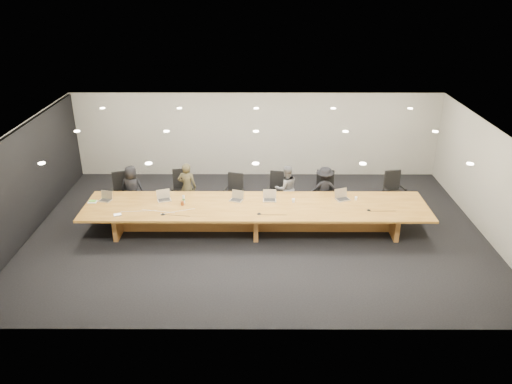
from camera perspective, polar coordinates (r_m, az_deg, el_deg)
ground at (r=13.41m, az=-0.00°, el=-4.43°), size 12.00×12.00×0.00m
back_wall at (r=16.55m, az=0.04°, el=6.54°), size 12.00×0.02×2.80m
left_wall_panel at (r=14.13m, az=-24.86°, el=0.90°), size 0.08×7.84×2.74m
conference_table at (r=13.17m, az=-0.00°, el=-2.44°), size 9.00×1.80×0.75m
chair_far_left at (r=14.79m, az=-15.03°, el=0.01°), size 0.72×0.72×1.14m
chair_left at (r=14.50m, az=-8.42°, el=0.22°), size 0.70×0.70×1.19m
chair_mid_left at (r=14.35m, az=-2.56°, el=-0.02°), size 0.67×0.67×1.08m
chair_mid_right at (r=14.38m, az=2.36°, el=0.11°), size 0.68×0.68×1.11m
chair_right at (r=14.36m, az=7.86°, el=0.03°), size 0.68×0.68×1.20m
chair_far_right at (r=14.88m, az=15.54°, el=0.12°), size 0.68×0.68×1.15m
person_a at (r=14.65m, az=-13.97°, el=0.38°), size 0.70×0.49×1.37m
person_b at (r=14.36m, az=-7.86°, el=0.58°), size 0.55×0.39×1.44m
person_c at (r=14.26m, az=3.46°, el=0.43°), size 0.78×0.68×1.37m
person_d at (r=14.31m, az=7.80°, el=0.29°), size 0.88×0.51×1.36m
laptop_a at (r=13.87m, az=-16.93°, el=-0.49°), size 0.37×0.31×0.25m
laptop_b at (r=13.50m, az=-10.48°, el=-0.42°), size 0.42×0.36×0.28m
laptop_c at (r=13.29m, az=-2.29°, el=-0.47°), size 0.40×0.34×0.26m
laptop_d at (r=13.28m, az=1.57°, el=-0.45°), size 0.36×0.26×0.28m
laptop_e at (r=13.52m, az=9.93°, el=-0.33°), size 0.43×0.37×0.28m
water_bottle at (r=13.29m, az=-8.28°, el=-0.83°), size 0.08×0.08×0.21m
amber_mug at (r=13.20m, az=-8.41°, el=-1.28°), size 0.10×0.10×0.11m
paper_cup_near at (r=13.26m, az=4.30°, el=-0.98°), size 0.10×0.10×0.10m
paper_cup_far at (r=13.62m, az=11.36°, el=-0.72°), size 0.09×0.09×0.09m
notepad at (r=13.94m, az=-18.18°, el=-1.07°), size 0.24×0.19×0.01m
lime_gadget at (r=13.95m, az=-18.20°, el=-0.97°), size 0.18×0.11×0.03m
av_box at (r=13.02m, az=-15.54°, el=-2.52°), size 0.22×0.19×0.03m
mic_left at (r=12.80m, az=-10.59°, el=-2.49°), size 0.15×0.15×0.03m
mic_center at (r=12.61m, az=0.35°, el=-2.47°), size 0.13×0.13×0.03m
mic_right at (r=13.12m, az=12.77°, el=-2.00°), size 0.13×0.13×0.03m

